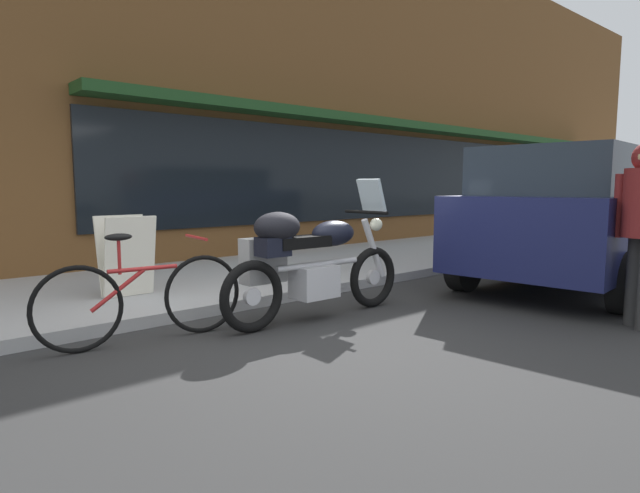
{
  "coord_description": "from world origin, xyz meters",
  "views": [
    {
      "loc": [
        -2.83,
        -3.48,
        1.33
      ],
      "look_at": [
        0.8,
        0.63,
        0.7
      ],
      "focal_mm": 29.49,
      "sensor_mm": 36.0,
      "label": 1
    }
  ],
  "objects_px": {
    "touring_motorcycle": "(306,259)",
    "parked_bicycle": "(144,298)",
    "parked_minivan": "(579,215)",
    "sandwich_board_sign": "(126,256)"
  },
  "relations": [
    {
      "from": "touring_motorcycle",
      "to": "parked_minivan",
      "type": "bearing_deg",
      "value": -14.04
    },
    {
      "from": "touring_motorcycle",
      "to": "parked_bicycle",
      "type": "relative_size",
      "value": 1.28
    },
    {
      "from": "sandwich_board_sign",
      "to": "touring_motorcycle",
      "type": "bearing_deg",
      "value": -58.23
    },
    {
      "from": "touring_motorcycle",
      "to": "parked_bicycle",
      "type": "bearing_deg",
      "value": 167.38
    },
    {
      "from": "touring_motorcycle",
      "to": "parked_minivan",
      "type": "distance_m",
      "value": 4.06
    },
    {
      "from": "parked_minivan",
      "to": "touring_motorcycle",
      "type": "bearing_deg",
      "value": 165.96
    },
    {
      "from": "touring_motorcycle",
      "to": "parked_minivan",
      "type": "height_order",
      "value": "parked_minivan"
    },
    {
      "from": "parked_bicycle",
      "to": "parked_minivan",
      "type": "distance_m",
      "value": 5.64
    },
    {
      "from": "parked_bicycle",
      "to": "sandwich_board_sign",
      "type": "distance_m",
      "value": 1.51
    },
    {
      "from": "parked_minivan",
      "to": "sandwich_board_sign",
      "type": "xyz_separation_m",
      "value": [
        -5.03,
        2.76,
        -0.38
      ]
    }
  ]
}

